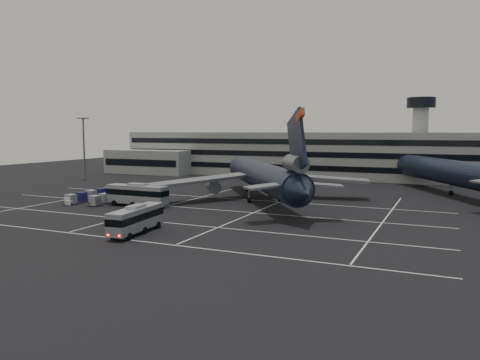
% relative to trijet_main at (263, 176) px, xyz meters
% --- Properties ---
extents(ground, '(260.00, 260.00, 0.00)m').
position_rel_trijet_main_xyz_m(ground, '(-8.46, -17.31, -5.25)').
color(ground, black).
rests_on(ground, ground).
extents(lane_markings, '(90.00, 55.62, 0.01)m').
position_rel_trijet_main_xyz_m(lane_markings, '(-7.51, -16.58, -5.24)').
color(lane_markings, silver).
rests_on(lane_markings, ground).
extents(terminal, '(125.00, 26.00, 24.00)m').
position_rel_trijet_main_xyz_m(terminal, '(-11.41, 53.83, 1.68)').
color(terminal, gray).
rests_on(terminal, ground).
extents(hills, '(352.00, 180.00, 44.00)m').
position_rel_trijet_main_xyz_m(hills, '(9.53, 152.69, -17.32)').
color(hills, '#38332B').
rests_on(hills, ground).
extents(lightpole_left, '(2.40, 2.40, 18.28)m').
position_rel_trijet_main_xyz_m(lightpole_left, '(-63.46, 17.69, 6.57)').
color(lightpole_left, slate).
rests_on(lightpole_left, ground).
extents(trijet_main, '(40.10, 50.09, 18.08)m').
position_rel_trijet_main_xyz_m(trijet_main, '(0.00, 0.00, 0.00)').
color(trijet_main, black).
rests_on(trijet_main, ground).
extents(trijet_far, '(33.91, 53.23, 18.08)m').
position_rel_trijet_main_xyz_m(trijet_far, '(35.83, 24.60, 0.18)').
color(trijet_far, black).
rests_on(trijet_far, ground).
extents(bus_near, '(3.86, 11.66, 4.04)m').
position_rel_trijet_main_xyz_m(bus_near, '(-5.12, -35.61, -3.04)').
color(bus_near, '#95979D').
rests_on(bus_near, ground).
extents(bus_far, '(12.62, 3.22, 4.46)m').
position_rel_trijet_main_xyz_m(bus_far, '(-19.57, -15.96, -2.81)').
color(bus_far, '#95979D').
rests_on(bus_far, ground).
extents(tug_a, '(2.08, 2.55, 1.43)m').
position_rel_trijet_main_xyz_m(tug_a, '(-32.53, -20.12, -4.62)').
color(tug_a, silver).
rests_on(tug_a, ground).
extents(tug_b, '(2.42, 2.28, 1.35)m').
position_rel_trijet_main_xyz_m(tug_b, '(-14.03, -21.13, -4.65)').
color(tug_b, silver).
rests_on(tug_b, ground).
extents(uld_cluster, '(9.32, 15.74, 2.03)m').
position_rel_trijet_main_xyz_m(uld_cluster, '(-30.98, -13.54, -4.26)').
color(uld_cluster, '#2D2D30').
rests_on(uld_cluster, ground).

